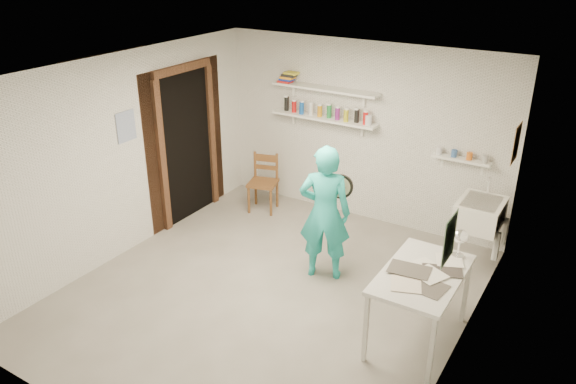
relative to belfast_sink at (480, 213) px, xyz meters
The scene contains 27 objects.
floor 2.54m from the belfast_sink, 135.83° to the right, with size 4.00×4.50×0.02m, color slate.
ceiling 2.98m from the belfast_sink, 135.83° to the right, with size 4.00×4.50×0.02m, color silver.
wall_back 1.90m from the belfast_sink, 162.26° to the left, with size 4.00×0.02×2.40m, color silver.
wall_front 4.36m from the belfast_sink, 113.84° to the right, with size 4.00×0.02×2.40m, color silver.
wall_left 4.16m from the belfast_sink, 155.67° to the right, with size 0.02×4.50×2.40m, color silver.
wall_right 1.79m from the belfast_sink, 81.30° to the right, with size 0.02×4.50×2.40m, color silver.
doorway_recess 3.81m from the belfast_sink, behind, with size 0.02×0.90×2.00m, color black.
corridor_box 4.51m from the belfast_sink, behind, with size 1.40×1.50×2.10m, color brown.
door_lintel 4.01m from the belfast_sink, behind, with size 0.06×1.05×0.10m, color brown.
door_jamb_near 3.91m from the belfast_sink, 162.82° to the right, with size 0.06×0.10×2.00m, color brown.
door_jamb_far 3.74m from the belfast_sink, behind, with size 0.06×0.10×2.00m, color brown.
shelf_lower 2.38m from the belfast_sink, 169.18° to the left, with size 1.50×0.22×0.03m, color white.
shelf_upper 2.52m from the belfast_sink, 169.18° to the left, with size 1.50×0.22×0.03m, color white.
ledge_shelf 0.75m from the belfast_sink, 130.40° to the left, with size 0.70×0.14×0.03m, color white.
poster_left 4.17m from the belfast_sink, 156.18° to the right, with size 0.01×0.28×0.36m, color #334C7F.
poster_right_a 0.89m from the belfast_sink, 22.79° to the left, with size 0.01×0.34×0.42m, color #995933.
poster_right_b 2.40m from the belfast_sink, 83.96° to the right, with size 0.01×0.30×0.38m, color #3F724C.
belfast_sink is the anchor object (origin of this frame).
man 1.78m from the belfast_sink, 143.11° to the right, with size 0.57×0.38×1.57m, color #25BBB4.
wall_clock 1.63m from the belfast_sink, 147.34° to the right, with size 0.28×0.28×0.04m, color beige.
wooden_chair 2.97m from the belfast_sink, behind, with size 0.38×0.37×0.82m, color brown.
work_table 1.66m from the belfast_sink, 93.86° to the right, with size 0.68×1.13×0.76m, color silver.
desk_lamp 1.21m from the belfast_sink, 86.25° to the right, with size 0.14×0.14×0.14m, color white.
spray_cans 2.41m from the belfast_sink, 169.18° to the left, with size 1.32×0.06×0.17m.
book_stack 3.06m from the belfast_sink, behind, with size 0.26×0.14×0.14m.
ledge_pots 0.78m from the belfast_sink, 130.40° to the left, with size 0.48×0.07×0.09m.
papers 1.63m from the belfast_sink, 93.86° to the right, with size 0.30×0.22×0.03m.
Camera 1 is at (2.88, -4.28, 3.51)m, focal length 35.00 mm.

